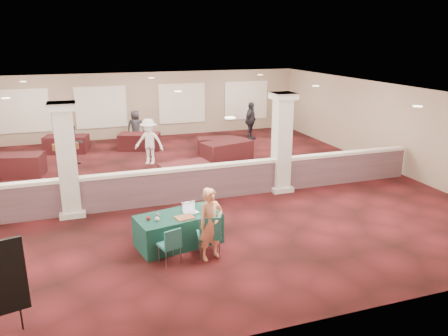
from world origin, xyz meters
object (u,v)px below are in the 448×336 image
object	(u,v)px
near_table	(179,229)
far_table_back_left	(67,144)
far_table_back_center	(139,142)
far_table_front_center	(184,173)
conf_chair_main	(209,233)
far_table_back_right	(217,145)
woman	(211,224)
attendee_a	(74,145)
attendee_b	(149,142)
attendee_d	(136,127)
far_table_front_left	(15,165)
attendee_c	(251,121)
far_table_front_right	(227,151)
conf_chair_side	(171,243)

from	to	relation	value
near_table	far_table_back_left	world-z (taller)	near_table
far_table_back_center	near_table	bearing A→B (deg)	-92.68
far_table_front_center	far_table_back_center	xyz separation A→B (m)	(-0.81, 5.15, 0.02)
conf_chair_main	far_table_back_right	size ratio (longest dim) A/B	0.62
woman	attendee_a	bearing A→B (deg)	91.35
attendee_b	attendee_d	world-z (taller)	attendee_b
far_table_front_left	attendee_b	size ratio (longest dim) A/B	1.08
far_table_front_center	attendee_c	distance (m)	7.11
woman	near_table	bearing A→B (deg)	103.73
far_table_front_right	far_table_back_center	world-z (taller)	far_table_front_right
attendee_b	conf_chair_side	bearing A→B (deg)	-66.07
attendee_b	woman	bearing A→B (deg)	-59.65
conf_chair_side	far_table_front_left	size ratio (longest dim) A/B	0.44
attendee_c	far_table_back_left	bearing A→B (deg)	133.41
far_table_back_left	attendee_a	bearing A→B (deg)	-81.67
near_table	far_table_front_center	bearing A→B (deg)	63.06
far_table_back_left	attendee_c	world-z (taller)	attendee_c
conf_chair_side	near_table	bearing A→B (deg)	51.25
far_table_front_left	woman	bearing A→B (deg)	-59.01
conf_chair_main	far_table_back_right	xyz separation A→B (m)	(3.03, 8.89, -0.27)
far_table_front_right	attendee_d	xyz separation A→B (m)	(-3.09, 4.09, 0.40)
far_table_front_left	far_table_back_center	world-z (taller)	far_table_front_left
far_table_front_left	far_table_front_right	size ratio (longest dim) A/B	0.98
far_table_back_center	attendee_b	size ratio (longest dim) A/B	0.98
far_table_back_left	far_table_back_right	world-z (taller)	far_table_back_left
far_table_front_left	far_table_back_left	bearing A→B (deg)	59.56
far_table_back_right	attendee_c	xyz separation A→B (m)	(2.35, 1.89, 0.59)
conf_chair_main	woman	world-z (taller)	woman
conf_chair_side	attendee_a	world-z (taller)	attendee_a
conf_chair_main	woman	xyz separation A→B (m)	(0.02, -0.06, 0.23)
attendee_a	attendee_b	xyz separation A→B (m)	(2.82, -0.78, 0.10)
near_table	attendee_a	xyz separation A→B (m)	(-2.32, 8.03, 0.42)
far_table_front_left	attendee_c	world-z (taller)	attendee_c
conf_chair_main	attendee_b	distance (m)	8.13
conf_chair_main	far_table_back_left	world-z (taller)	conf_chair_main
near_table	far_table_front_center	distance (m)	4.73
far_table_front_left	far_table_back_left	xyz separation A→B (m)	(1.74, 2.97, -0.03)
conf_chair_side	attendee_c	distance (m)	12.51
conf_chair_main	far_table_back_center	xyz separation A→B (m)	(-0.07, 10.58, -0.25)
conf_chair_side	attendee_c	bearing A→B (deg)	44.03
conf_chair_main	attendee_b	bearing A→B (deg)	98.62
attendee_a	far_table_back_left	bearing A→B (deg)	65.12
conf_chair_main	far_table_front_center	bearing A→B (deg)	90.74
woman	far_table_front_right	distance (m)	8.18
conf_chair_main	far_table_back_left	xyz separation A→B (m)	(-3.16, 11.09, -0.24)
near_table	attendee_d	size ratio (longest dim) A/B	1.23
far_table_front_left	attendee_a	world-z (taller)	attendee_a
far_table_back_right	far_table_back_left	bearing A→B (deg)	160.47
woman	attendee_d	distance (m)	11.68
far_table_back_center	attendee_d	size ratio (longest dim) A/B	1.10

